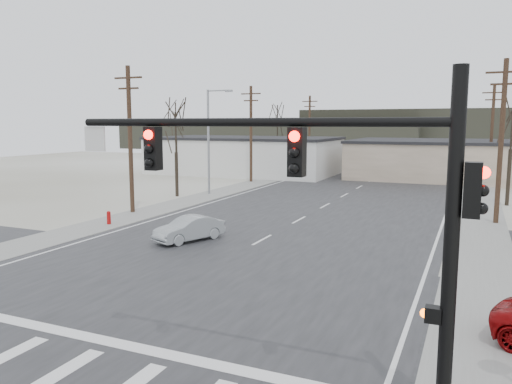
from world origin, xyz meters
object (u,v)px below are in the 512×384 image
(fire_hydrant, at_px, (109,218))
(sedan_crossing, at_px, (189,229))
(car_far_a, at_px, (391,164))
(car_far_b, at_px, (395,163))
(traffic_signal_mast, at_px, (349,201))

(fire_hydrant, height_order, sedan_crossing, sedan_crossing)
(sedan_crossing, height_order, car_far_a, car_far_a)
(car_far_a, xyz_separation_m, car_far_b, (-0.32, 4.99, -0.17))
(car_far_b, bearing_deg, car_far_a, -99.60)
(fire_hydrant, xyz_separation_m, sedan_crossing, (6.76, -1.70, 0.23))
(traffic_signal_mast, bearing_deg, car_far_b, 97.42)
(fire_hydrant, relative_size, sedan_crossing, 0.22)
(car_far_a, bearing_deg, traffic_signal_mast, 120.50)
(car_far_a, relative_size, car_far_b, 1.47)
(traffic_signal_mast, bearing_deg, car_far_a, 97.75)
(sedan_crossing, distance_m, car_far_a, 44.55)
(traffic_signal_mast, xyz_separation_m, car_far_a, (-7.74, 56.90, -3.80))
(sedan_crossing, relative_size, car_far_a, 0.68)
(traffic_signal_mast, xyz_separation_m, car_far_b, (-8.06, 61.89, -3.97))
(traffic_signal_mast, xyz_separation_m, sedan_crossing, (-11.34, 12.50, -3.99))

